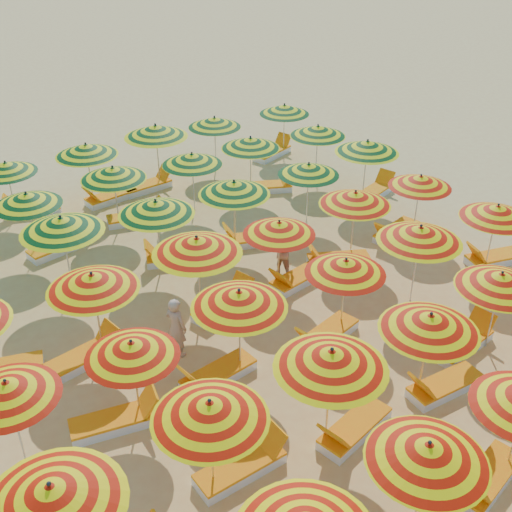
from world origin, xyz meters
The scene contains 60 objects.
ground centered at (0.00, 0.00, 0.00)m, with size 120.00×120.00×0.00m, color #E3BA65.
umbrella_8 centered at (-1.11, -6.11, 1.81)m, with size 1.95×1.95×2.06m.
umbrella_12 centered at (-6.21, -3.93, 1.98)m, with size 2.45×2.45×2.25m.
umbrella_13 centered at (-3.51, -3.58, 1.86)m, with size 2.57×2.57×2.12m.
umbrella_14 centered at (-1.12, -3.73, 1.96)m, with size 2.76×2.76×2.23m.
umbrella_15 centered at (1.26, -3.82, 1.86)m, with size 2.04×2.04×2.12m.
umbrella_16 centered at (3.72, -3.52, 1.81)m, with size 2.28×2.28×2.06m.
umbrella_18 centered at (-6.16, -1.11, 1.72)m, with size 1.91×1.91×1.95m.
umbrella_19 centered at (-3.89, -1.25, 1.70)m, with size 2.30×2.30×1.93m.
umbrella_20 centered at (-1.48, -1.17, 1.89)m, with size 2.08×2.08×2.15m.
umbrella_21 centered at (1.34, -1.18, 1.74)m, with size 1.98×1.98×1.97m.
umbrella_22 centered at (3.57, -1.23, 1.93)m, with size 2.40×2.40×2.20m.
umbrella_23 centered at (6.34, -1.27, 1.78)m, with size 2.37×2.37×2.03m.
umbrella_25 centered at (-3.78, 1.10, 1.88)m, with size 2.55×2.55×2.13m.
umbrella_26 centered at (-1.24, 1.10, 1.99)m, with size 2.76×2.76×2.26m.
umbrella_27 centered at (1.11, 1.16, 1.72)m, with size 2.33×2.33×1.96m.
umbrella_28 centered at (3.68, 1.28, 1.83)m, with size 2.54×2.54×2.08m.
umbrella_29 centered at (6.17, 1.32, 1.71)m, with size 2.10×2.10×1.94m.
umbrella_31 centered at (-3.54, 3.86, 1.95)m, with size 2.74×2.74×2.22m.
umbrella_32 centered at (-1.14, 3.56, 1.89)m, with size 2.49×2.49×2.15m.
umbrella_33 centered at (1.21, 3.51, 1.88)m, with size 2.64×2.64×2.14m.
umbrella_34 centered at (3.93, 3.71, 1.73)m, with size 1.91×1.91×1.97m.
umbrella_35 centered at (6.32, 3.83, 1.91)m, with size 2.70×2.70×2.17m.
umbrella_37 centered at (-3.78, 6.17, 1.75)m, with size 2.47×2.47×1.99m.
umbrella_38 centered at (-1.18, 6.44, 1.81)m, with size 2.48×2.48×2.06m.
umbrella_39 centered at (1.32, 6.25, 1.76)m, with size 2.38×2.38×2.00m.
umbrella_40 centered at (3.52, 6.34, 1.80)m, with size 2.41×2.41×2.05m.
umbrella_41 centered at (6.09, 6.09, 1.79)m, with size 2.27×2.27×2.03m.
umbrella_43 centered at (-3.67, 8.84, 1.70)m, with size 2.23×2.23×1.93m.
umbrella_44 centered at (-1.24, 8.53, 1.85)m, with size 2.47×2.47×2.10m.
umbrella_45 centered at (1.19, 8.56, 1.99)m, with size 2.70×2.70×2.26m.
umbrella_46 centered at (3.57, 8.83, 1.76)m, with size 2.16×2.16×2.00m.
umbrella_47 centered at (6.50, 8.69, 1.75)m, with size 2.01×2.01×1.99m.
lounger_8 centered at (0.60, -6.17, 0.15)m, with size 1.82×0.99×0.69m.
lounger_12 centered at (-2.91, -3.58, 0.15)m, with size 1.76×0.66×0.69m.
lounger_13 centered at (-0.61, -3.96, 0.15)m, with size 1.82×0.98×0.69m.
lounger_14 centered at (1.76, -4.05, 0.15)m, with size 1.75×0.65×0.69m.
lounger_15 centered at (3.22, -3.29, 0.15)m, with size 1.80×0.85×0.69m.
lounger_17 centered at (-4.40, -1.28, 0.15)m, with size 1.81×0.89×0.69m.
lounger_18 centered at (-2.08, -1.18, 0.15)m, with size 1.80×0.82×0.69m.
lounger_19 centered at (0.74, -1.36, 0.15)m, with size 1.82×0.99×0.69m.
lounger_20 centered at (6.85, -1.15, 0.15)m, with size 1.82×0.99×0.69m.
lounger_21 centered at (-5.95, 1.49, 0.15)m, with size 1.82×1.00×0.69m.
lounger_22 centered at (-4.28, 0.92, 0.15)m, with size 1.81×0.89×0.69m.
lounger_23 centered at (-0.65, 0.95, 0.15)m, with size 1.83×1.06×0.69m.
lounger_24 centered at (1.62, 0.96, 0.15)m, with size 1.81×0.88×0.69m.
lounger_25 centered at (3.09, 1.15, 0.15)m, with size 1.82×1.25×0.69m.
lounger_26 centered at (5.58, 1.46, 0.15)m, with size 1.82×1.01×0.69m.
lounger_27 centered at (-0.63, 3.69, 0.15)m, with size 1.83×1.16×0.69m.
lounger_28 centered at (1.71, 3.39, 0.15)m, with size 1.83×1.11×0.69m.
lounger_29 centered at (6.92, 3.91, 0.15)m, with size 1.83×1.08×0.69m.
lounger_31 centered at (-3.18, 6.02, 0.15)m, with size 1.81×0.92×0.69m.
lounger_32 centered at (-0.59, 6.49, 0.15)m, with size 1.82×0.98×0.69m.
lounger_33 centered at (4.11, 6.19, 0.15)m, with size 1.82×1.23×0.69m.
lounger_35 centered at (-3.17, 8.81, 0.15)m, with size 1.83×1.12×0.69m.
lounger_36 centered at (-0.74, 8.33, 0.15)m, with size 1.80×0.83×0.69m.
lounger_37 centered at (0.69, 8.46, 0.15)m, with size 1.78×0.74×0.69m.
lounger_38 centered at (6.00, 8.69, 0.15)m, with size 1.83×1.12×0.69m.
beachgoer_b centered at (1.58, 1.61, 0.70)m, with size 0.68×0.53×1.40m, color tan.
beachgoer_a centered at (-2.38, 0.07, 0.75)m, with size 0.55×0.36×1.50m, color tan.
Camera 1 is at (-7.00, -10.44, 9.42)m, focal length 45.00 mm.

